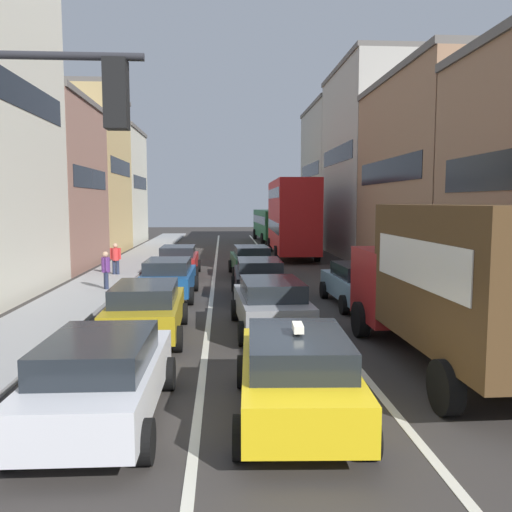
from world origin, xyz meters
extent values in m
plane|color=#373330|center=(0.00, 0.00, 0.00)|extent=(140.00, 140.00, 0.00)
cube|color=#9D9D9D|center=(-6.70, 20.00, 0.07)|extent=(2.60, 64.00, 0.14)
cube|color=silver|center=(-1.70, 20.00, 0.01)|extent=(0.16, 60.00, 0.01)
cube|color=silver|center=(1.70, 20.00, 0.01)|extent=(0.16, 60.00, 0.01)
cube|color=black|center=(-8.48, 13.20, 7.55)|extent=(0.02, 7.04, 1.10)
cube|color=#936B5B|center=(-12.00, 22.00, 4.49)|extent=(7.00, 8.70, 8.98)
cube|color=black|center=(-8.48, 22.00, 4.94)|extent=(0.02, 7.04, 1.10)
cube|color=#66605B|center=(-12.00, 22.00, 9.13)|extent=(7.20, 8.70, 0.30)
cube|color=tan|center=(-12.00, 30.80, 5.56)|extent=(7.00, 8.70, 11.13)
cube|color=black|center=(-8.48, 30.80, 6.12)|extent=(0.02, 7.04, 1.10)
cube|color=#66605B|center=(-12.00, 30.80, 11.28)|extent=(7.20, 8.70, 0.30)
cube|color=beige|center=(-12.00, 39.60, 4.86)|extent=(7.00, 8.70, 9.72)
cube|color=black|center=(-8.48, 39.60, 5.35)|extent=(0.02, 7.04, 1.10)
cube|color=#66605B|center=(-12.00, 39.60, 9.87)|extent=(7.20, 8.70, 0.30)
cube|color=#B2ADA3|center=(9.90, 38.50, 5.84)|extent=(7.00, 10.90, 11.67)
cube|color=black|center=(6.38, 38.50, 6.42)|extent=(0.02, 8.80, 1.10)
cube|color=#66605B|center=(9.90, 38.50, 11.82)|extent=(7.20, 10.90, 0.30)
cube|color=#B2ADA3|center=(9.90, 27.50, 6.15)|extent=(7.00, 10.90, 12.31)
cube|color=black|center=(6.38, 27.50, 6.77)|extent=(0.02, 8.80, 1.10)
cube|color=#66605B|center=(9.90, 27.50, 12.46)|extent=(7.20, 10.90, 0.30)
cube|color=#9E7556|center=(9.90, 16.50, 4.62)|extent=(7.00, 10.90, 9.25)
cube|color=black|center=(6.39, 16.50, 5.09)|extent=(0.02, 8.80, 1.10)
cube|color=#66605B|center=(9.90, 16.50, 9.40)|extent=(7.20, 10.90, 0.30)
cube|color=black|center=(-2.55, -1.15, 4.95)|extent=(0.28, 0.28, 0.84)
sphere|color=red|center=(-2.55, -1.00, 5.21)|extent=(0.18, 0.18, 0.18)
sphere|color=#F2A519|center=(-2.55, -1.00, 4.95)|extent=(0.18, 0.18, 0.18)
sphere|color=green|center=(-2.55, -1.00, 4.69)|extent=(0.18, 0.18, 0.18)
cube|color=#A51E1E|center=(3.66, 5.86, 1.43)|extent=(2.44, 2.44, 1.90)
cube|color=black|center=(3.64, 7.07, 1.81)|extent=(2.02, 0.06, 0.70)
cube|color=#51381E|center=(3.72, 2.10, 2.18)|extent=(2.49, 5.48, 2.80)
cube|color=white|center=(2.50, 2.08, 2.46)|extent=(0.10, 4.48, 0.90)
cylinder|color=black|center=(2.45, 5.92, 0.48)|extent=(0.32, 0.96, 0.96)
cylinder|color=black|center=(4.85, 5.96, 0.48)|extent=(0.32, 0.96, 0.96)
cylinder|color=black|center=(2.54, 0.64, 0.48)|extent=(0.32, 0.96, 0.96)
cube|color=yellow|center=(-0.03, 0.68, 0.67)|extent=(2.01, 4.38, 0.70)
cube|color=#1E2328|center=(-0.04, 0.48, 1.23)|extent=(1.70, 2.48, 0.52)
cube|color=#F2EACC|center=(-0.04, 0.48, 1.60)|extent=(0.18, 0.45, 0.12)
cylinder|color=black|center=(-0.88, 2.19, 0.32)|extent=(0.25, 0.65, 0.64)
cylinder|color=black|center=(0.96, 2.09, 0.32)|extent=(0.25, 0.65, 0.64)
cylinder|color=black|center=(-1.02, -0.73, 0.32)|extent=(0.25, 0.65, 0.64)
cylinder|color=black|center=(0.82, -0.83, 0.32)|extent=(0.25, 0.65, 0.64)
cube|color=silver|center=(-3.25, 0.69, 0.67)|extent=(1.84, 4.32, 0.70)
cube|color=#1E2328|center=(-3.25, 0.49, 1.23)|extent=(1.61, 2.42, 0.52)
cylinder|color=black|center=(-4.16, 2.16, 0.32)|extent=(0.23, 0.64, 0.64)
cylinder|color=black|center=(-2.32, 2.14, 0.32)|extent=(0.23, 0.64, 0.64)
cylinder|color=black|center=(-4.19, -0.76, 0.32)|extent=(0.23, 0.64, 0.64)
cylinder|color=black|center=(-2.35, -0.78, 0.32)|extent=(0.23, 0.64, 0.64)
cube|color=gray|center=(0.09, 6.72, 0.67)|extent=(2.00, 4.38, 0.70)
cube|color=#1E2328|center=(0.10, 6.52, 1.23)|extent=(1.69, 2.48, 0.52)
cylinder|color=black|center=(-0.90, 8.14, 0.32)|extent=(0.25, 0.65, 0.64)
cylinder|color=black|center=(0.94, 8.23, 0.32)|extent=(0.25, 0.65, 0.64)
cylinder|color=black|center=(-0.76, 5.22, 0.32)|extent=(0.25, 0.65, 0.64)
cylinder|color=black|center=(1.07, 5.30, 0.32)|extent=(0.25, 0.65, 0.64)
cube|color=#B29319|center=(-3.32, 6.21, 0.67)|extent=(1.91, 4.34, 0.70)
cube|color=#1E2328|center=(-3.31, 6.01, 1.23)|extent=(1.64, 2.45, 0.52)
cylinder|color=black|center=(-4.27, 7.65, 0.32)|extent=(0.24, 0.65, 0.64)
cylinder|color=black|center=(-2.43, 7.70, 0.32)|extent=(0.24, 0.65, 0.64)
cylinder|color=black|center=(-4.20, 4.73, 0.32)|extent=(0.24, 0.65, 0.64)
cylinder|color=black|center=(-2.36, 4.77, 0.32)|extent=(0.24, 0.65, 0.64)
cube|color=black|center=(0.11, 11.99, 0.67)|extent=(1.81, 4.30, 0.70)
cube|color=#1E2328|center=(0.11, 11.79, 1.23)|extent=(1.59, 2.41, 0.52)
cylinder|color=black|center=(-0.81, 13.45, 0.32)|extent=(0.22, 0.64, 0.64)
cylinder|color=black|center=(1.03, 13.45, 0.32)|extent=(0.22, 0.64, 0.64)
cylinder|color=black|center=(-0.81, 10.53, 0.32)|extent=(0.22, 0.64, 0.64)
cylinder|color=black|center=(1.03, 10.53, 0.32)|extent=(0.22, 0.64, 0.64)
cube|color=#194C8C|center=(-3.32, 12.16, 0.67)|extent=(1.84, 4.32, 0.70)
cube|color=#1E2328|center=(-3.32, 11.96, 1.23)|extent=(1.61, 2.42, 0.52)
cylinder|color=black|center=(-4.23, 13.63, 0.32)|extent=(0.23, 0.64, 0.64)
cylinder|color=black|center=(-2.39, 13.61, 0.32)|extent=(0.23, 0.64, 0.64)
cylinder|color=black|center=(-4.25, 10.70, 0.32)|extent=(0.23, 0.64, 0.64)
cylinder|color=black|center=(-2.41, 10.69, 0.32)|extent=(0.23, 0.64, 0.64)
cube|color=#19592D|center=(0.14, 18.01, 0.67)|extent=(2.01, 4.39, 0.70)
cube|color=#1E2328|center=(0.15, 17.81, 1.23)|extent=(1.70, 2.48, 0.52)
cylinder|color=black|center=(-0.85, 19.42, 0.32)|extent=(0.25, 0.65, 0.64)
cylinder|color=black|center=(0.98, 19.52, 0.32)|extent=(0.25, 0.65, 0.64)
cylinder|color=black|center=(-0.71, 16.50, 0.32)|extent=(0.25, 0.65, 0.64)
cylinder|color=black|center=(1.13, 16.59, 0.32)|extent=(0.25, 0.65, 0.64)
cube|color=#A51E1E|center=(-3.46, 18.25, 0.67)|extent=(1.82, 4.31, 0.70)
cube|color=#1E2328|center=(-3.45, 18.05, 1.23)|extent=(1.60, 2.42, 0.52)
cylinder|color=black|center=(-4.38, 19.71, 0.32)|extent=(0.22, 0.64, 0.64)
cylinder|color=black|center=(-2.54, 19.71, 0.32)|extent=(0.22, 0.64, 0.64)
cylinder|color=black|center=(-4.37, 16.78, 0.32)|extent=(0.22, 0.64, 0.64)
cylinder|color=black|center=(-2.53, 16.79, 0.32)|extent=(0.22, 0.64, 0.64)
cube|color=#759EB7|center=(3.53, 10.26, 0.67)|extent=(1.94, 4.36, 0.70)
cube|color=#1E2328|center=(3.54, 10.06, 1.23)|extent=(1.66, 2.46, 0.52)
cylinder|color=black|center=(2.57, 11.69, 0.32)|extent=(0.24, 0.65, 0.64)
cylinder|color=black|center=(4.40, 11.75, 0.32)|extent=(0.24, 0.65, 0.64)
cylinder|color=black|center=(2.66, 8.77, 0.32)|extent=(0.24, 0.65, 0.64)
cylinder|color=black|center=(4.50, 8.83, 0.32)|extent=(0.24, 0.65, 0.64)
cube|color=#B21919|center=(3.36, 27.19, 1.70)|extent=(2.77, 10.56, 2.40)
cube|color=black|center=(3.36, 27.19, 2.06)|extent=(2.78, 9.93, 0.70)
cube|color=#B21919|center=(3.36, 27.19, 3.98)|extent=(2.77, 10.56, 2.16)
cube|color=black|center=(3.36, 27.19, 4.22)|extent=(2.78, 9.93, 0.64)
cylinder|color=black|center=(2.20, 31.00, 0.50)|extent=(0.33, 1.01, 1.00)
cylinder|color=black|center=(4.70, 30.94, 0.50)|extent=(0.33, 1.01, 1.00)
cylinder|color=black|center=(2.03, 24.08, 0.50)|extent=(0.33, 1.01, 1.00)
cylinder|color=black|center=(4.52, 24.01, 0.50)|extent=(0.33, 1.01, 1.00)
cube|color=#1E6033|center=(3.29, 40.40, 1.70)|extent=(2.87, 10.58, 2.40)
cube|color=black|center=(3.29, 40.40, 2.06)|extent=(2.87, 9.95, 0.70)
cylinder|color=black|center=(1.91, 44.13, 0.50)|extent=(0.33, 1.01, 1.00)
cylinder|color=black|center=(4.41, 44.22, 0.50)|extent=(0.33, 1.01, 1.00)
cylinder|color=black|center=(2.15, 37.21, 0.50)|extent=(0.33, 1.01, 1.00)
cylinder|color=black|center=(4.65, 37.30, 0.50)|extent=(0.33, 1.01, 1.00)
cylinder|color=#262D47|center=(-6.56, 17.99, 0.41)|extent=(0.16, 0.16, 0.82)
cylinder|color=#262D47|center=(-6.38, 17.97, 0.41)|extent=(0.16, 0.16, 0.82)
cylinder|color=red|center=(-6.47, 17.98, 1.12)|extent=(0.34, 0.34, 0.60)
sphere|color=tan|center=(-6.47, 17.98, 1.54)|extent=(0.24, 0.24, 0.24)
cylinder|color=red|center=(-6.69, 18.01, 1.15)|extent=(0.10, 0.10, 0.55)
cylinder|color=red|center=(-6.25, 17.95, 1.15)|extent=(0.10, 0.10, 0.55)
cylinder|color=#262D47|center=(-5.95, 13.51, 0.41)|extent=(0.16, 0.16, 0.82)
cylinder|color=#262D47|center=(-6.02, 13.68, 0.41)|extent=(0.16, 0.16, 0.82)
cylinder|color=#66337F|center=(-5.99, 13.60, 1.12)|extent=(0.34, 0.34, 0.60)
sphere|color=tan|center=(-5.99, 13.60, 1.54)|extent=(0.24, 0.24, 0.24)
cylinder|color=#66337F|center=(-5.91, 13.39, 1.15)|extent=(0.10, 0.10, 0.55)
cylinder|color=#66337F|center=(-6.06, 13.80, 1.15)|extent=(0.10, 0.10, 0.55)
camera|label=1|loc=(-1.25, -7.89, 3.63)|focal=37.05mm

